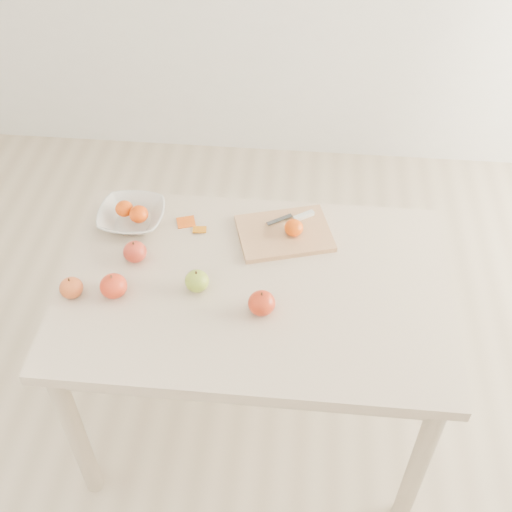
{
  "coord_description": "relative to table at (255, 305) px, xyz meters",
  "views": [
    {
      "loc": [
        0.13,
        -1.32,
        2.2
      ],
      "look_at": [
        0.0,
        0.05,
        0.82
      ],
      "focal_mm": 45.0,
      "sensor_mm": 36.0,
      "label": 1
    }
  ],
  "objects": [
    {
      "name": "table",
      "position": [
        0.0,
        0.0,
        0.0
      ],
      "size": [
        1.2,
        0.8,
        0.75
      ],
      "color": "beige",
      "rests_on": "ground"
    },
    {
      "name": "room_walls",
      "position": [
        0.04,
        0.0,
        0.96
      ],
      "size": [
        3.5,
        3.5,
        3.5
      ],
      "color": "white",
      "rests_on": "ground"
    },
    {
      "name": "cutting_board",
      "position": [
        0.08,
        0.23,
        0.11
      ],
      "size": [
        0.35,
        0.29,
        0.02
      ],
      "primitive_type": "cube",
      "rotation": [
        0.0,
        0.0,
        0.29
      ],
      "color": "tan",
      "rests_on": "table"
    },
    {
      "name": "board_tangerine",
      "position": [
        0.11,
        0.22,
        0.14
      ],
      "size": [
        0.06,
        0.06,
        0.05
      ],
      "primitive_type": "ellipsoid",
      "color": "#E04D07",
      "rests_on": "cutting_board"
    },
    {
      "name": "apple_green",
      "position": [
        -0.17,
        -0.04,
        0.13
      ],
      "size": [
        0.07,
        0.07,
        0.07
      ],
      "primitive_type": "ellipsoid",
      "color": "#638A13",
      "rests_on": "table"
    },
    {
      "name": "bowl_tangerine_far",
      "position": [
        -0.41,
        0.22,
        0.15
      ],
      "size": [
        0.06,
        0.06,
        0.06
      ],
      "primitive_type": "ellipsoid",
      "color": "#D64307",
      "rests_on": "fruit_bowl"
    },
    {
      "name": "apple_red_d",
      "position": [
        -0.54,
        -0.1,
        0.13
      ],
      "size": [
        0.07,
        0.07,
        0.06
      ],
      "primitive_type": "ellipsoid",
      "color": "maroon",
      "rests_on": "table"
    },
    {
      "name": "apple_red_c",
      "position": [
        0.03,
        -0.11,
        0.14
      ],
      "size": [
        0.08,
        0.08,
        0.07
      ],
      "primitive_type": "ellipsoid",
      "color": "#910907",
      "rests_on": "table"
    },
    {
      "name": "paring_knife",
      "position": [
        0.12,
        0.3,
        0.12
      ],
      "size": [
        0.16,
        0.09,
        0.01
      ],
      "color": "silver",
      "rests_on": "cutting_board"
    },
    {
      "name": "fruit_bowl",
      "position": [
        -0.44,
        0.24,
        0.13
      ],
      "size": [
        0.22,
        0.22,
        0.05
      ],
      "primitive_type": "imported",
      "color": "silver",
      "rests_on": "table"
    },
    {
      "name": "ground",
      "position": [
        0.0,
        0.0,
        -0.65
      ],
      "size": [
        3.5,
        3.5,
        0.0
      ],
      "primitive_type": "plane",
      "color": "#C6B293",
      "rests_on": "ground"
    },
    {
      "name": "orange_peel_a",
      "position": [
        -0.26,
        0.25,
        0.1
      ],
      "size": [
        0.07,
        0.06,
        0.01
      ],
      "primitive_type": "cube",
      "rotation": [
        0.21,
        0.0,
        0.32
      ],
      "color": "#D14F0E",
      "rests_on": "table"
    },
    {
      "name": "orange_peel_b",
      "position": [
        -0.21,
        0.22,
        0.1
      ],
      "size": [
        0.05,
        0.04,
        0.01
      ],
      "primitive_type": "cube",
      "rotation": [
        -0.14,
        0.0,
        0.11
      ],
      "color": "#C46D0D",
      "rests_on": "table"
    },
    {
      "name": "apple_red_a",
      "position": [
        -0.39,
        0.07,
        0.13
      ],
      "size": [
        0.07,
        0.07,
        0.07
      ],
      "primitive_type": "ellipsoid",
      "color": "maroon",
      "rests_on": "table"
    },
    {
      "name": "bowl_tangerine_near",
      "position": [
        -0.46,
        0.25,
        0.15
      ],
      "size": [
        0.06,
        0.06,
        0.05
      ],
      "primitive_type": "ellipsoid",
      "color": "#E75708",
      "rests_on": "fruit_bowl"
    },
    {
      "name": "apple_red_b",
      "position": [
        -0.41,
        -0.08,
        0.14
      ],
      "size": [
        0.08,
        0.08,
        0.07
      ],
      "primitive_type": "ellipsoid",
      "color": "#940106",
      "rests_on": "table"
    }
  ]
}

